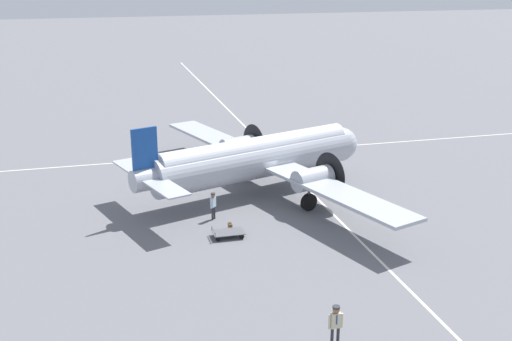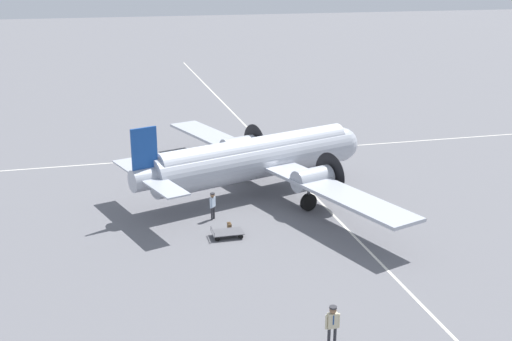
% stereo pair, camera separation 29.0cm
% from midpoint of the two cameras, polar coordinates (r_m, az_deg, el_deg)
% --- Properties ---
extents(ground_plane, '(300.00, 300.00, 0.00)m').
position_cam_midpoint_polar(ground_plane, '(43.28, 0.19, -2.04)').
color(ground_plane, slate).
extents(apron_line_eastwest, '(120.00, 0.16, 0.01)m').
position_cam_midpoint_polar(apron_line_eastwest, '(44.28, 4.79, -1.63)').
color(apron_line_eastwest, silver).
rests_on(apron_line_eastwest, ground_plane).
extents(apron_line_northsouth, '(0.16, 120.00, 0.01)m').
position_cam_midpoint_polar(apron_line_northsouth, '(51.97, -2.40, 1.42)').
color(apron_line_northsouth, silver).
rests_on(apron_line_northsouth, ground_plane).
extents(airliner_main, '(25.26, 17.42, 5.65)m').
position_cam_midpoint_polar(airliner_main, '(42.71, 0.66, 1.18)').
color(airliner_main, '#ADB2BC').
rests_on(airliner_main, ground_plane).
extents(crew_foreground, '(0.31, 0.63, 1.84)m').
position_cam_midpoint_polar(crew_foreground, '(26.56, 7.14, -13.19)').
color(crew_foreground, '#2D2D33').
rests_on(crew_foreground, ground_plane).
extents(passenger_boarding, '(0.45, 0.41, 1.69)m').
position_cam_midpoint_polar(passenger_boarding, '(38.71, -3.66, -2.88)').
color(passenger_boarding, '#2D2D33').
rests_on(passenger_boarding, ground_plane).
extents(suitcase_near_door, '(0.41, 0.19, 0.51)m').
position_cam_midpoint_polar(suitcase_near_door, '(37.35, -2.16, -5.02)').
color(suitcase_near_door, brown).
rests_on(suitcase_near_door, ground_plane).
extents(baggage_cart, '(1.13, 1.78, 0.56)m').
position_cam_midpoint_polar(baggage_cart, '(36.51, -2.35, -5.52)').
color(baggage_cart, '#56565B').
rests_on(baggage_cart, ground_plane).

